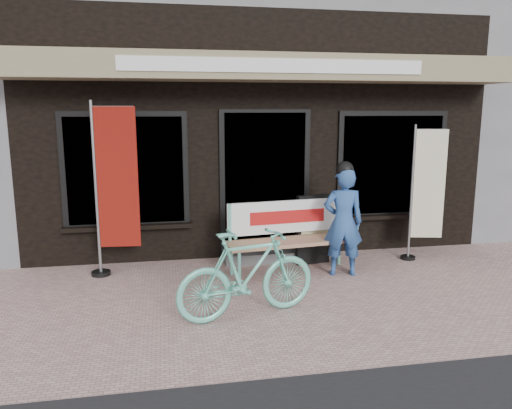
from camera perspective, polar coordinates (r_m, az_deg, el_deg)
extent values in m
plane|color=#BC968F|center=(5.84, 4.95, -11.35)|extent=(70.00, 70.00, 0.00)
cube|color=black|center=(10.31, -2.36, 8.62)|extent=(7.00, 6.00, 3.60)
cube|color=gray|center=(7.03, 1.62, 15.33)|extent=(7.00, 0.80, 0.35)
cube|color=white|center=(6.63, 2.40, 15.60)|extent=(4.00, 0.02, 0.18)
cube|color=black|center=(7.41, 1.02, 2.31)|extent=(1.20, 0.06, 2.10)
cube|color=black|center=(7.40, 1.04, 2.30)|extent=(1.35, 0.04, 2.20)
cube|color=black|center=(7.25, -14.69, 3.76)|extent=(1.60, 0.06, 1.50)
cube|color=black|center=(8.02, 15.21, 4.39)|extent=(1.60, 0.06, 1.50)
cube|color=black|center=(7.24, -14.69, 3.75)|extent=(1.75, 0.04, 1.65)
cube|color=black|center=(8.01, 15.24, 4.38)|extent=(1.75, 0.04, 1.65)
cube|color=black|center=(7.33, -14.42, -2.51)|extent=(1.80, 0.18, 0.06)
cube|color=black|center=(8.09, 15.11, -1.30)|extent=(1.80, 0.18, 0.06)
cube|color=#59595B|center=(7.42, 1.35, -5.80)|extent=(1.30, 0.45, 0.15)
cylinder|color=#66C7AE|center=(6.39, -1.91, -7.32)|extent=(0.05, 0.05, 0.42)
cylinder|color=#66C7AE|center=(6.75, -2.81, -6.31)|extent=(0.05, 0.05, 0.42)
cylinder|color=#66C7AE|center=(6.95, 10.94, -5.99)|extent=(0.05, 0.05, 0.42)
cylinder|color=#66C7AE|center=(7.29, 9.47, -5.14)|extent=(0.05, 0.05, 0.42)
cube|color=tan|center=(6.74, 4.20, -4.25)|extent=(1.83, 0.65, 0.05)
cylinder|color=#66C7AE|center=(6.62, -3.01, -2.28)|extent=(0.05, 0.05, 0.55)
cylinder|color=#66C7AE|center=(7.18, 9.74, -1.38)|extent=(0.05, 0.05, 0.55)
cube|color=white|center=(6.87, 3.57, -1.38)|extent=(1.69, 0.23, 0.45)
cube|color=#B21414|center=(6.84, 3.65, -1.43)|extent=(1.07, 0.13, 0.18)
cylinder|color=#66C7AE|center=(6.45, -2.83, -3.38)|extent=(0.09, 0.44, 0.04)
cylinder|color=#66C7AE|center=(7.04, 10.66, -2.33)|extent=(0.09, 0.44, 0.04)
imported|color=#2A5092|center=(6.73, 9.92, -1.99)|extent=(0.58, 0.43, 1.45)
sphere|color=black|center=(6.61, 10.12, 3.91)|extent=(0.27, 0.27, 0.23)
imported|color=#66C7AE|center=(5.36, -0.98, -7.93)|extent=(1.65, 0.83, 0.95)
cylinder|color=gray|center=(6.83, -17.82, 1.55)|extent=(0.04, 0.04, 2.31)
cylinder|color=gray|center=(6.70, -16.12, 10.69)|extent=(0.53, 0.07, 0.03)
cube|color=maroon|center=(6.76, -15.54, 2.93)|extent=(0.53, 0.08, 1.84)
cylinder|color=black|center=(7.10, -17.29, -7.50)|extent=(0.27, 0.27, 0.05)
cylinder|color=gray|center=(7.60, 17.36, 1.22)|extent=(0.04, 0.04, 1.99)
cylinder|color=gray|center=(7.57, 19.42, 8.08)|extent=(0.45, 0.12, 0.02)
cube|color=beige|center=(7.65, 19.18, 2.19)|extent=(0.45, 0.13, 1.58)
cylinder|color=black|center=(7.81, 16.96, -5.82)|extent=(0.26, 0.26, 0.05)
cube|color=black|center=(7.20, 6.53, -2.86)|extent=(0.51, 0.17, 1.00)
cube|color=beige|center=(7.13, 6.75, -2.09)|extent=(0.42, 0.09, 0.61)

